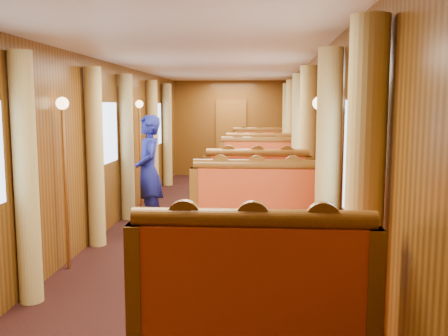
# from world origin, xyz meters

# --- Properties ---
(floor) EXTENTS (3.00, 12.00, 0.01)m
(floor) POSITION_xyz_m (0.00, 0.00, 0.00)
(floor) COLOR black
(floor) RESTS_ON ground
(ceiling) EXTENTS (3.00, 12.00, 0.01)m
(ceiling) POSITION_xyz_m (0.00, 0.00, 2.50)
(ceiling) COLOR silver
(ceiling) RESTS_ON wall_left
(wall_far) EXTENTS (3.00, 0.01, 2.50)m
(wall_far) POSITION_xyz_m (0.00, 6.00, 1.25)
(wall_far) COLOR brown
(wall_far) RESTS_ON floor
(wall_left) EXTENTS (0.01, 12.00, 2.50)m
(wall_left) POSITION_xyz_m (-1.50, 0.00, 1.25)
(wall_left) COLOR brown
(wall_left) RESTS_ON floor
(wall_right) EXTENTS (0.01, 12.00, 2.50)m
(wall_right) POSITION_xyz_m (1.50, 0.00, 1.25)
(wall_right) COLOR brown
(wall_right) RESTS_ON floor
(doorway_far) EXTENTS (0.80, 0.04, 2.00)m
(doorway_far) POSITION_xyz_m (0.00, 5.97, 1.00)
(doorway_far) COLOR brown
(doorway_far) RESTS_ON floor
(table_near) EXTENTS (1.05, 0.72, 0.75)m
(table_near) POSITION_xyz_m (0.75, -3.50, 0.38)
(table_near) COLOR white
(table_near) RESTS_ON floor
(banquette_near_aft) EXTENTS (1.30, 0.55, 1.34)m
(banquette_near_aft) POSITION_xyz_m (0.75, -2.49, 0.42)
(banquette_near_aft) COLOR #AF2013
(banquette_near_aft) RESTS_ON floor
(table_mid) EXTENTS (1.05, 0.72, 0.75)m
(table_mid) POSITION_xyz_m (0.75, 0.00, 0.38)
(table_mid) COLOR white
(table_mid) RESTS_ON floor
(banquette_mid_fwd) EXTENTS (1.30, 0.55, 1.34)m
(banquette_mid_fwd) POSITION_xyz_m (0.75, -1.01, 0.42)
(banquette_mid_fwd) COLOR #AF2013
(banquette_mid_fwd) RESTS_ON floor
(banquette_mid_aft) EXTENTS (1.30, 0.55, 1.34)m
(banquette_mid_aft) POSITION_xyz_m (0.75, 1.01, 0.42)
(banquette_mid_aft) COLOR #AF2013
(banquette_mid_aft) RESTS_ON floor
(table_far) EXTENTS (1.05, 0.72, 0.75)m
(table_far) POSITION_xyz_m (0.75, 3.50, 0.38)
(table_far) COLOR white
(table_far) RESTS_ON floor
(banquette_far_fwd) EXTENTS (1.30, 0.55, 1.34)m
(banquette_far_fwd) POSITION_xyz_m (0.75, 2.49, 0.42)
(banquette_far_fwd) COLOR #AF2013
(banquette_far_fwd) RESTS_ON floor
(banquette_far_aft) EXTENTS (1.30, 0.55, 1.34)m
(banquette_far_aft) POSITION_xyz_m (0.75, 4.51, 0.42)
(banquette_far_aft) COLOR #AF2013
(banquette_far_aft) RESTS_ON floor
(tea_tray) EXTENTS (0.41, 0.37, 0.01)m
(tea_tray) POSITION_xyz_m (0.66, -3.57, 0.76)
(tea_tray) COLOR silver
(tea_tray) RESTS_ON table_near
(teapot_left) EXTENTS (0.20, 0.17, 0.14)m
(teapot_left) POSITION_xyz_m (0.60, -3.60, 0.82)
(teapot_left) COLOR silver
(teapot_left) RESTS_ON tea_tray
(teapot_right) EXTENTS (0.18, 0.14, 0.13)m
(teapot_right) POSITION_xyz_m (0.72, -3.59, 0.81)
(teapot_right) COLOR silver
(teapot_right) RESTS_ON tea_tray
(teapot_back) EXTENTS (0.16, 0.12, 0.13)m
(teapot_back) POSITION_xyz_m (0.67, -3.44, 0.81)
(teapot_back) COLOR silver
(teapot_back) RESTS_ON tea_tray
(fruit_plate) EXTENTS (0.23, 0.23, 0.05)m
(fruit_plate) POSITION_xyz_m (1.07, -3.59, 0.77)
(fruit_plate) COLOR white
(fruit_plate) RESTS_ON table_near
(cup_inboard) EXTENTS (0.08, 0.08, 0.26)m
(cup_inboard) POSITION_xyz_m (0.35, -3.40, 0.86)
(cup_inboard) COLOR white
(cup_inboard) RESTS_ON table_near
(cup_outboard) EXTENTS (0.08, 0.08, 0.26)m
(cup_outboard) POSITION_xyz_m (0.44, -3.25, 0.86)
(cup_outboard) COLOR white
(cup_outboard) RESTS_ON table_near
(rose_vase_mid) EXTENTS (0.06, 0.06, 0.36)m
(rose_vase_mid) POSITION_xyz_m (0.73, -0.02, 0.93)
(rose_vase_mid) COLOR silver
(rose_vase_mid) RESTS_ON table_mid
(rose_vase_far) EXTENTS (0.06, 0.06, 0.36)m
(rose_vase_far) POSITION_xyz_m (0.79, 3.52, 0.93)
(rose_vase_far) COLOR silver
(rose_vase_far) RESTS_ON table_far
(curtain_left_near_b) EXTENTS (0.22, 0.22, 2.35)m
(curtain_left_near_b) POSITION_xyz_m (-1.38, -2.72, 1.18)
(curtain_left_near_b) COLOR tan
(curtain_left_near_b) RESTS_ON floor
(window_right_near) EXTENTS (0.01, 1.20, 0.90)m
(window_right_near) POSITION_xyz_m (1.49, -3.50, 1.45)
(window_right_near) COLOR #93ADD1
(window_right_near) RESTS_ON wall_right
(curtain_right_near_a) EXTENTS (0.22, 0.22, 2.35)m
(curtain_right_near_a) POSITION_xyz_m (1.38, -4.28, 1.18)
(curtain_right_near_a) COLOR tan
(curtain_right_near_a) RESTS_ON floor
(curtain_right_near_b) EXTENTS (0.22, 0.22, 2.35)m
(curtain_right_near_b) POSITION_xyz_m (1.38, -2.72, 1.18)
(curtain_right_near_b) COLOR tan
(curtain_right_near_b) RESTS_ON floor
(window_left_mid) EXTENTS (0.01, 1.20, 0.90)m
(window_left_mid) POSITION_xyz_m (-1.49, 0.00, 1.45)
(window_left_mid) COLOR #93ADD1
(window_left_mid) RESTS_ON wall_left
(curtain_left_mid_a) EXTENTS (0.22, 0.22, 2.35)m
(curtain_left_mid_a) POSITION_xyz_m (-1.38, -0.78, 1.18)
(curtain_left_mid_a) COLOR tan
(curtain_left_mid_a) RESTS_ON floor
(curtain_left_mid_b) EXTENTS (0.22, 0.22, 2.35)m
(curtain_left_mid_b) POSITION_xyz_m (-1.38, 0.78, 1.18)
(curtain_left_mid_b) COLOR tan
(curtain_left_mid_b) RESTS_ON floor
(window_right_mid) EXTENTS (0.01, 1.20, 0.90)m
(window_right_mid) POSITION_xyz_m (1.49, 0.00, 1.45)
(window_right_mid) COLOR #93ADD1
(window_right_mid) RESTS_ON wall_right
(curtain_right_mid_a) EXTENTS (0.22, 0.22, 2.35)m
(curtain_right_mid_a) POSITION_xyz_m (1.38, -0.78, 1.18)
(curtain_right_mid_a) COLOR tan
(curtain_right_mid_a) RESTS_ON floor
(curtain_right_mid_b) EXTENTS (0.22, 0.22, 2.35)m
(curtain_right_mid_b) POSITION_xyz_m (1.38, 0.78, 1.18)
(curtain_right_mid_b) COLOR tan
(curtain_right_mid_b) RESTS_ON floor
(window_left_far) EXTENTS (0.01, 1.20, 0.90)m
(window_left_far) POSITION_xyz_m (-1.49, 3.50, 1.45)
(window_left_far) COLOR #93ADD1
(window_left_far) RESTS_ON wall_left
(curtain_left_far_a) EXTENTS (0.22, 0.22, 2.35)m
(curtain_left_far_a) POSITION_xyz_m (-1.38, 2.72, 1.18)
(curtain_left_far_a) COLOR tan
(curtain_left_far_a) RESTS_ON floor
(curtain_left_far_b) EXTENTS (0.22, 0.22, 2.35)m
(curtain_left_far_b) POSITION_xyz_m (-1.38, 4.28, 1.18)
(curtain_left_far_b) COLOR tan
(curtain_left_far_b) RESTS_ON floor
(window_right_far) EXTENTS (0.01, 1.20, 0.90)m
(window_right_far) POSITION_xyz_m (1.49, 3.50, 1.45)
(window_right_far) COLOR #93ADD1
(window_right_far) RESTS_ON wall_right
(curtain_right_far_a) EXTENTS (0.22, 0.22, 2.35)m
(curtain_right_far_a) POSITION_xyz_m (1.38, 2.72, 1.18)
(curtain_right_far_a) COLOR tan
(curtain_right_far_a) RESTS_ON floor
(curtain_right_far_b) EXTENTS (0.22, 0.22, 2.35)m
(curtain_right_far_b) POSITION_xyz_m (1.38, 4.28, 1.18)
(curtain_right_far_b) COLOR tan
(curtain_right_far_b) RESTS_ON floor
(sconce_left_fore) EXTENTS (0.14, 0.14, 1.95)m
(sconce_left_fore) POSITION_xyz_m (-1.40, -1.75, 1.38)
(sconce_left_fore) COLOR #BF8C3F
(sconce_left_fore) RESTS_ON floor
(sconce_right_fore) EXTENTS (0.14, 0.14, 1.95)m
(sconce_right_fore) POSITION_xyz_m (1.40, -1.75, 1.38)
(sconce_right_fore) COLOR #BF8C3F
(sconce_right_fore) RESTS_ON floor
(sconce_left_aft) EXTENTS (0.14, 0.14, 1.95)m
(sconce_left_aft) POSITION_xyz_m (-1.40, 1.75, 1.38)
(sconce_left_aft) COLOR #BF8C3F
(sconce_left_aft) RESTS_ON floor
(sconce_right_aft) EXTENTS (0.14, 0.14, 1.95)m
(sconce_right_aft) POSITION_xyz_m (1.40, 1.75, 1.38)
(sconce_right_aft) COLOR #BF8C3F
(sconce_right_aft) RESTS_ON floor
(steward) EXTENTS (0.60, 0.73, 1.71)m
(steward) POSITION_xyz_m (-0.91, 0.29, 0.86)
(steward) COLOR navy
(steward) RESTS_ON floor
(passenger) EXTENTS (0.40, 0.44, 0.76)m
(passenger) POSITION_xyz_m (0.75, 0.80, 0.74)
(passenger) COLOR beige
(passenger) RESTS_ON banquette_mid_aft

